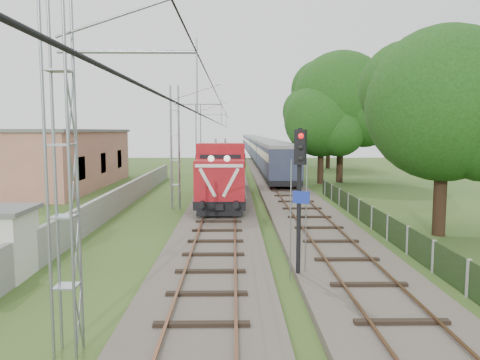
{
  "coord_description": "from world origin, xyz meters",
  "views": [
    {
      "loc": [
        0.8,
        -18.33,
        5.11
      ],
      "look_at": [
        1.17,
        9.14,
        2.2
      ],
      "focal_mm": 35.0,
      "sensor_mm": 36.0,
      "label": 1
    }
  ],
  "objects": [
    {
      "name": "signal_post",
      "position": [
        2.98,
        -3.01,
        3.57
      ],
      "size": [
        0.54,
        0.45,
        5.2
      ],
      "color": "black",
      "rests_on": "ground"
    },
    {
      "name": "tree_d",
      "position": [
        13.63,
        44.58,
        6.92
      ],
      "size": [
        8.56,
        8.15,
        11.09
      ],
      "color": "#382316",
      "rests_on": "ground"
    },
    {
      "name": "track_main",
      "position": [
        0.0,
        7.0,
        0.18
      ],
      "size": [
        4.2,
        70.0,
        0.45
      ],
      "color": "#6B6054",
      "rests_on": "ground"
    },
    {
      "name": "tree_b",
      "position": [
        11.42,
        27.72,
        8.01
      ],
      "size": [
        9.9,
        9.43,
        12.84
      ],
      "color": "#382316",
      "rests_on": "ground"
    },
    {
      "name": "coach_rake",
      "position": [
        5.0,
        71.99,
        2.39
      ],
      "size": [
        2.85,
        106.35,
        3.29
      ],
      "color": "black",
      "rests_on": "ground"
    },
    {
      "name": "ground",
      "position": [
        0.0,
        0.0,
        0.0
      ],
      "size": [
        140.0,
        140.0,
        0.0
      ],
      "primitive_type": "plane",
      "color": "#30501E",
      "rests_on": "ground"
    },
    {
      "name": "locomotive",
      "position": [
        0.0,
        15.1,
        2.18
      ],
      "size": [
        2.9,
        16.58,
        4.21
      ],
      "color": "black",
      "rests_on": "ground"
    },
    {
      "name": "track_side",
      "position": [
        5.0,
        20.0,
        0.18
      ],
      "size": [
        4.2,
        80.0,
        0.45
      ],
      "color": "#6B6054",
      "rests_on": "ground"
    },
    {
      "name": "fence",
      "position": [
        8.0,
        3.0,
        0.6
      ],
      "size": [
        0.12,
        32.0,
        1.2
      ],
      "color": "black",
      "rests_on": "ground"
    },
    {
      "name": "station_building",
      "position": [
        -15.0,
        24.0,
        2.63
      ],
      "size": [
        8.4,
        20.4,
        5.22
      ],
      "color": "tan",
      "rests_on": "ground"
    },
    {
      "name": "tree_c",
      "position": [
        9.27,
        26.54,
        6.09
      ],
      "size": [
        7.53,
        7.17,
        9.76
      ],
      "color": "#382316",
      "rests_on": "ground"
    },
    {
      "name": "tree_a",
      "position": [
        10.93,
        4.03,
        6.29
      ],
      "size": [
        7.78,
        7.41,
        10.08
      ],
      "color": "#382316",
      "rests_on": "ground"
    },
    {
      "name": "boundary_wall",
      "position": [
        -6.5,
        12.0,
        0.75
      ],
      "size": [
        0.25,
        40.0,
        1.5
      ],
      "primitive_type": "cube",
      "color": "#9E9E99",
      "rests_on": "ground"
    },
    {
      "name": "catenary",
      "position": [
        -2.95,
        12.0,
        4.05
      ],
      "size": [
        3.31,
        70.0,
        8.0
      ],
      "color": "gray",
      "rests_on": "ground"
    }
  ]
}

